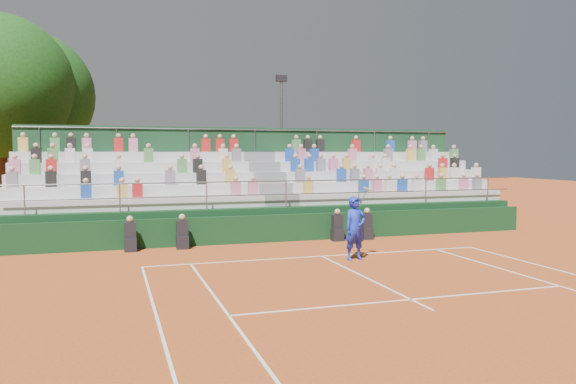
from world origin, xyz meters
name	(u,v)px	position (x,y,z in m)	size (l,w,h in m)	color
ground	(322,256)	(0.00, 0.00, 0.00)	(90.00, 90.00, 0.00)	#AE4B1D
courtside_wall	(290,228)	(0.00, 3.20, 0.50)	(20.00, 0.15, 1.00)	black
line_officials	(260,231)	(-1.29, 2.75, 0.48)	(9.00, 0.40, 1.19)	black
grandstand	(267,204)	(0.01, 6.44, 1.08)	(20.00, 5.20, 4.40)	black
tennis_player	(355,228)	(0.77, -0.82, 0.97)	(0.91, 0.56, 2.22)	#192BC2
tree_east	(28,96)	(-10.12, 14.67, 6.12)	(6.42, 6.42, 9.35)	#392114
floodlight_mast	(281,132)	(2.76, 13.33, 4.41)	(0.60, 0.25, 7.50)	gray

